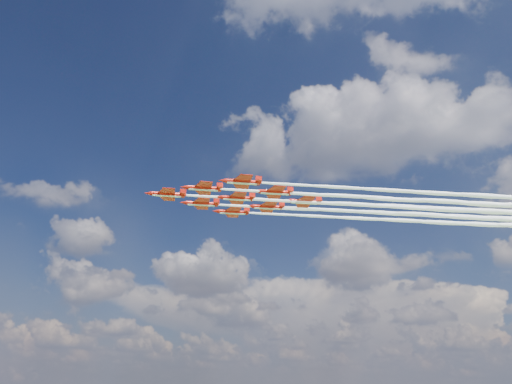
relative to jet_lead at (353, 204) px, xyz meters
The scene contains 9 objects.
jet_lead is the anchor object (origin of this frame).
jet_row2_port 11.92m from the jet_lead, ahead, with size 101.50×66.59×2.93m.
jet_row2_starb 11.92m from the jet_lead, 64.09° to the left, with size 101.50×66.59×2.93m.
jet_row3_port 23.83m from the jet_lead, ahead, with size 101.50×66.59×2.93m.
jet_row3_centre 20.33m from the jet_lead, 32.62° to the left, with size 101.50×66.59×2.93m.
jet_row3_starb 23.83m from the jet_lead, 64.09° to the left, with size 101.50×66.59×2.93m.
jet_row4_port 31.12m from the jet_lead, 21.09° to the left, with size 101.50×66.59×2.93m.
jet_row4_starb 31.12m from the jet_lead, 44.15° to the left, with size 101.50×66.59×2.93m.
jet_tail 40.65m from the jet_lead, 32.62° to the left, with size 101.50×66.59×2.93m.
Camera 1 is at (62.37, -126.20, 29.31)m, focal length 35.00 mm.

